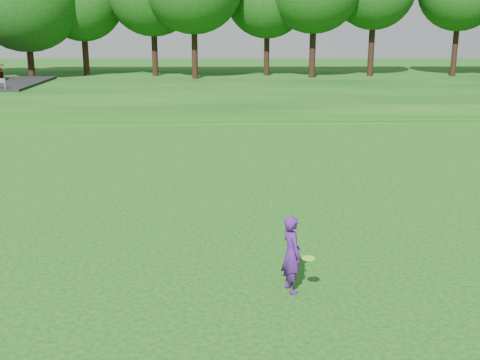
{
  "coord_description": "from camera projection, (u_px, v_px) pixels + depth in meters",
  "views": [
    {
      "loc": [
        2.19,
        -11.97,
        5.54
      ],
      "look_at": [
        2.42,
        3.49,
        1.3
      ],
      "focal_mm": 45.0,
      "sensor_mm": 36.0,
      "label": 1
    }
  ],
  "objects": [
    {
      "name": "ground",
      "position": [
        131.0,
        281.0,
        12.98
      ],
      "size": [
        140.0,
        140.0,
        0.0
      ],
      "primitive_type": "plane",
      "color": "#0D460F",
      "rests_on": "ground"
    },
    {
      "name": "woman",
      "position": [
        292.0,
        254.0,
        12.32
      ],
      "size": [
        0.72,
        0.85,
        1.64
      ],
      "color": "#4B1974",
      "rests_on": "ground"
    },
    {
      "name": "walking_path",
      "position": [
        191.0,
        122.0,
        32.26
      ],
      "size": [
        130.0,
        1.6,
        0.04
      ],
      "primitive_type": "cube",
      "color": "gray",
      "rests_on": "ground"
    },
    {
      "name": "berm",
      "position": [
        202.0,
        87.0,
        45.68
      ],
      "size": [
        130.0,
        30.0,
        0.6
      ],
      "primitive_type": "cube",
      "color": "#0D460F",
      "rests_on": "ground"
    }
  ]
}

